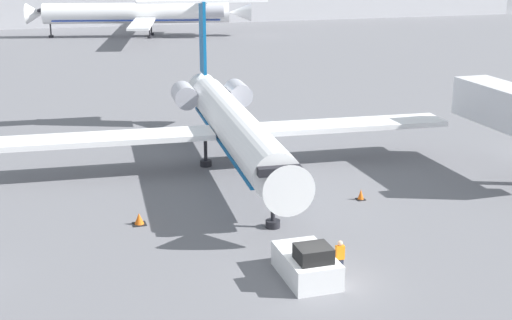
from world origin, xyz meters
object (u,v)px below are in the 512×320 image
Objects in this scene: traffic_cone_left at (139,219)px; airplane_main at (232,121)px; traffic_cone_right at (361,195)px; pushback_tug at (307,264)px; worker_near_tug at (340,257)px; airplane_parked_far_left at (143,13)px.

airplane_main is at bearing 49.25° from traffic_cone_left.
traffic_cone_right is at bearing 0.45° from traffic_cone_left.
traffic_cone_left is (-7.65, -8.88, -2.89)m from airplane_main.
pushback_tug is 5.84× the size of traffic_cone_right.
worker_near_tug is at bearing -120.34° from traffic_cone_right.
traffic_cone_left is 13.28m from traffic_cone_right.
worker_near_tug is at bearing -89.09° from airplane_main.
airplane_main is at bearing 85.99° from pushback_tug.
airplane_main is 47.10× the size of traffic_cone_right.
pushback_tug is 2.19× the size of worker_near_tug.
worker_near_tug is 2.40× the size of traffic_cone_left.
pushback_tug is at bearing -93.91° from airplane_parked_far_left.
traffic_cone_left is (-7.93, 9.03, -0.60)m from worker_near_tug.
airplane_main reaches higher than worker_near_tug.
traffic_cone_right is (5.63, -8.78, -2.89)m from airplane_main.
worker_near_tug is at bearing -92.97° from airplane_parked_far_left.
traffic_cone_left is at bearing -130.75° from airplane_main.
pushback_tug reaches higher than traffic_cone_right.
traffic_cone_left is at bearing -179.55° from traffic_cone_right.
traffic_cone_left is 1.11× the size of traffic_cone_right.
traffic_cone_right is at bearing 59.66° from worker_near_tug.
traffic_cone_right is at bearing -57.31° from airplane_main.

